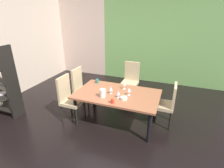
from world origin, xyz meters
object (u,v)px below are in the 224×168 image
at_px(wine_glass_west, 129,90).
at_px(dining_table, 117,96).
at_px(chair_right_far, 167,103).
at_px(cup_front, 113,101).
at_px(chair_left_near, 69,97).
at_px(chair_left_far, 81,87).
at_px(wine_glass_corner, 118,93).
at_px(pitcher_center, 103,93).
at_px(chair_head_far, 131,79).
at_px(serving_bowl_east, 124,98).
at_px(wine_glass_left, 124,84).
at_px(wine_glass_rear, 111,89).
at_px(cup_north, 97,81).

bearing_deg(wine_glass_west, dining_table, -177.88).
bearing_deg(chair_right_far, cup_front, 126.31).
xyz_separation_m(chair_left_near, chair_left_far, (-0.00, 0.56, 0.00)).
bearing_deg(wine_glass_corner, pitcher_center, -165.12).
xyz_separation_m(chair_head_far, wine_glass_west, (0.30, -1.29, 0.26)).
height_order(wine_glass_corner, pitcher_center, pitcher_center).
xyz_separation_m(chair_right_far, serving_bowl_east, (-0.82, -0.50, 0.19)).
height_order(wine_glass_west, serving_bowl_east, wine_glass_west).
height_order(wine_glass_left, pitcher_center, wine_glass_left).
bearing_deg(chair_left_far, wine_glass_rear, 69.87).
bearing_deg(wine_glass_corner, chair_left_near, -175.17).
bearing_deg(chair_left_far, serving_bowl_east, 68.53).
distance_m(chair_right_far, cup_north, 1.71).
distance_m(wine_glass_west, wine_glass_corner, 0.26).
bearing_deg(chair_left_near, chair_left_far, -179.93).
distance_m(chair_left_far, wine_glass_left, 1.15).
bearing_deg(serving_bowl_east, wine_glass_west, 79.62).
relative_size(chair_left_near, wine_glass_west, 6.53).
relative_size(chair_head_far, wine_glass_rear, 6.52).
bearing_deg(chair_left_far, pitcher_center, 56.50).
bearing_deg(chair_right_far, wine_glass_corner, 116.20).
bearing_deg(chair_left_near, chair_right_far, 105.10).
height_order(dining_table, wine_glass_west, wine_glass_west).
relative_size(chair_left_near, pitcher_center, 5.89).
relative_size(dining_table, wine_glass_rear, 11.17).
relative_size(wine_glass_left, pitcher_center, 1.01).
distance_m(chair_left_near, wine_glass_rear, 0.98).
relative_size(chair_left_far, wine_glass_west, 6.58).
height_order(wine_glass_left, cup_front, wine_glass_left).
xyz_separation_m(chair_left_near, wine_glass_corner, (1.13, 0.10, 0.25)).
distance_m(wine_glass_left, cup_front, 0.71).
xyz_separation_m(chair_left_far, cup_front, (1.10, -0.72, 0.18)).
distance_m(chair_head_far, cup_north, 1.11).
distance_m(chair_head_far, wine_glass_rear, 1.38).
relative_size(chair_right_far, wine_glass_rear, 6.07).
relative_size(wine_glass_left, cup_north, 1.90).
bearing_deg(chair_left_near, wine_glass_corner, 94.83).
bearing_deg(wine_glass_left, serving_bowl_east, -73.90).
distance_m(wine_glass_corner, cup_front, 0.26).
height_order(dining_table, wine_glass_rear, wine_glass_rear).
distance_m(chair_left_far, cup_front, 1.33).
xyz_separation_m(chair_right_far, pitcher_center, (-1.25, -0.55, 0.26)).
distance_m(chair_right_far, wine_glass_rear, 1.24).
distance_m(chair_left_near, serving_bowl_east, 1.27).
bearing_deg(serving_bowl_east, chair_left_near, -177.05).
xyz_separation_m(chair_left_near, cup_front, (1.10, -0.16, 0.19)).
xyz_separation_m(wine_glass_corner, cup_front, (-0.03, -0.25, -0.06)).
bearing_deg(wine_glass_left, wine_glass_rear, -121.52).
bearing_deg(pitcher_center, chair_left_near, -179.03).
height_order(chair_head_far, chair_left_far, chair_left_far).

